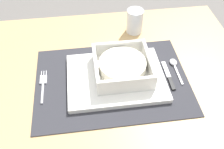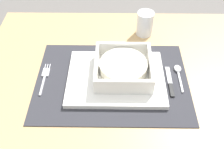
% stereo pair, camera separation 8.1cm
% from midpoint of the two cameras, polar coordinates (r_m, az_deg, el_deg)
% --- Properties ---
extents(dining_table, '(0.92, 0.69, 0.71)m').
position_cam_midpoint_polar(dining_table, '(0.94, -2.04, -4.11)').
color(dining_table, tan).
rests_on(dining_table, ground).
extents(placemat, '(0.48, 0.34, 0.00)m').
position_cam_midpoint_polar(placemat, '(0.83, -2.79, -1.50)').
color(placemat, '#2D2D33').
rests_on(placemat, dining_table).
extents(serving_plate, '(0.31, 0.23, 0.02)m').
position_cam_midpoint_polar(serving_plate, '(0.82, -1.73, -0.80)').
color(serving_plate, white).
rests_on(serving_plate, placemat).
extents(porridge_bowl, '(0.18, 0.18, 0.06)m').
position_cam_midpoint_polar(porridge_bowl, '(0.81, -0.53, 1.56)').
color(porridge_bowl, white).
rests_on(porridge_bowl, serving_plate).
extents(fork, '(0.02, 0.14, 0.00)m').
position_cam_midpoint_polar(fork, '(0.85, -17.56, -2.08)').
color(fork, silver).
rests_on(fork, placemat).
extents(spoon, '(0.02, 0.12, 0.01)m').
position_cam_midpoint_polar(spoon, '(0.88, 11.05, 1.99)').
color(spoon, silver).
rests_on(spoon, placemat).
extents(butter_knife, '(0.01, 0.13, 0.01)m').
position_cam_midpoint_polar(butter_knife, '(0.84, 9.78, -0.69)').
color(butter_knife, black).
rests_on(butter_knife, placemat).
extents(bread_knife, '(0.01, 0.14, 0.01)m').
position_cam_midpoint_polar(bread_knife, '(0.84, 8.12, -0.55)').
color(bread_knife, '#59331E').
rests_on(bread_knife, placemat).
extents(drinking_glass, '(0.06, 0.06, 0.09)m').
position_cam_midpoint_polar(drinking_glass, '(1.00, 2.67, 11.31)').
color(drinking_glass, white).
rests_on(drinking_glass, dining_table).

